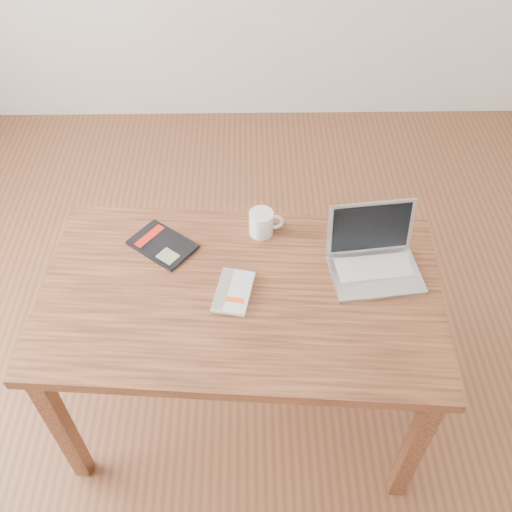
{
  "coord_description": "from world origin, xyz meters",
  "views": [
    {
      "loc": [
        0.13,
        -1.3,
        2.18
      ],
      "look_at": [
        0.14,
        -0.08,
        0.85
      ],
      "focal_mm": 40.0,
      "sensor_mm": 36.0,
      "label": 1
    }
  ],
  "objects_px": {
    "coffee_mug": "(262,223)",
    "black_guidebook": "(162,245)",
    "white_guidebook": "(233,292)",
    "laptop": "(374,257)",
    "desk": "(241,308)"
  },
  "relations": [
    {
      "from": "coffee_mug",
      "to": "black_guidebook",
      "type": "bearing_deg",
      "value": -173.73
    },
    {
      "from": "white_guidebook",
      "to": "coffee_mug",
      "type": "distance_m",
      "value": 0.29
    },
    {
      "from": "white_guidebook",
      "to": "laptop",
      "type": "xyz_separation_m",
      "value": [
        0.46,
        0.11,
        0.04
      ]
    },
    {
      "from": "white_guidebook",
      "to": "laptop",
      "type": "relative_size",
      "value": 0.63
    },
    {
      "from": "desk",
      "to": "laptop",
      "type": "bearing_deg",
      "value": 17.38
    },
    {
      "from": "desk",
      "to": "coffee_mug",
      "type": "xyz_separation_m",
      "value": [
        0.07,
        0.27,
        0.14
      ]
    },
    {
      "from": "white_guidebook",
      "to": "black_guidebook",
      "type": "xyz_separation_m",
      "value": [
        -0.25,
        0.21,
        -0.0
      ]
    },
    {
      "from": "desk",
      "to": "coffee_mug",
      "type": "relative_size",
      "value": 10.98
    },
    {
      "from": "desk",
      "to": "laptop",
      "type": "xyz_separation_m",
      "value": [
        0.44,
        0.1,
        0.13
      ]
    },
    {
      "from": "laptop",
      "to": "coffee_mug",
      "type": "distance_m",
      "value": 0.4
    },
    {
      "from": "black_guidebook",
      "to": "laptop",
      "type": "relative_size",
      "value": 0.82
    },
    {
      "from": "desk",
      "to": "black_guidebook",
      "type": "distance_m",
      "value": 0.35
    },
    {
      "from": "laptop",
      "to": "desk",
      "type": "bearing_deg",
      "value": -173.4
    },
    {
      "from": "coffee_mug",
      "to": "white_guidebook",
      "type": "bearing_deg",
      "value": -113.39
    },
    {
      "from": "white_guidebook",
      "to": "black_guidebook",
      "type": "bearing_deg",
      "value": 151.03
    }
  ]
}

